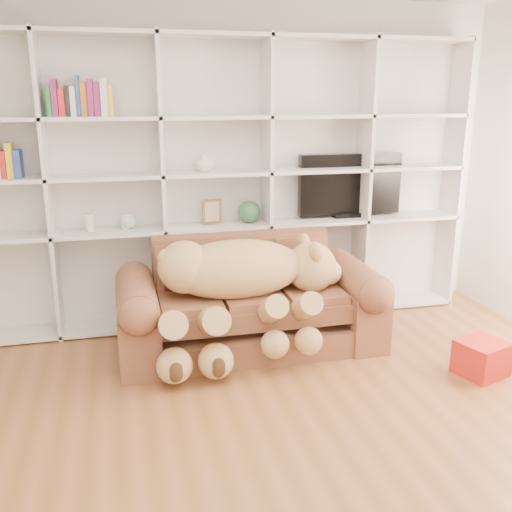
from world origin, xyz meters
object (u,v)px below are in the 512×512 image
object	(u,v)px
tv	(350,186)
teddy_bear	(240,283)
sofa	(249,308)
gift_box	(481,358)

from	to	relation	value
tv	teddy_bear	bearing A→B (deg)	-145.48
teddy_bear	tv	xyz separation A→B (m)	(1.18, 0.81, 0.55)
sofa	teddy_bear	size ratio (longest dim) A/B	1.34
gift_box	teddy_bear	bearing A→B (deg)	156.44
sofa	gift_box	world-z (taller)	sofa
sofa	gift_box	bearing A→B (deg)	-30.12
sofa	tv	world-z (taller)	tv
teddy_bear	tv	bearing A→B (deg)	30.00
sofa	gift_box	xyz separation A→B (m)	(1.49, -0.87, -0.19)
sofa	teddy_bear	xyz separation A→B (m)	(-0.10, -0.17, 0.27)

